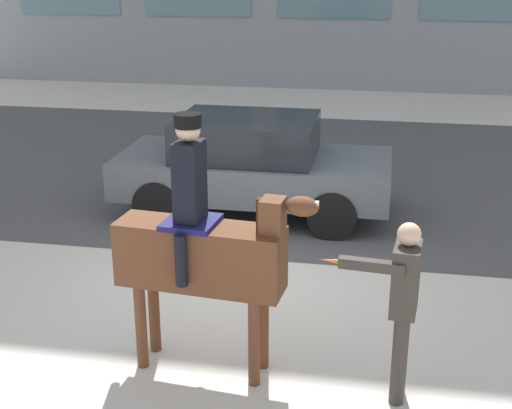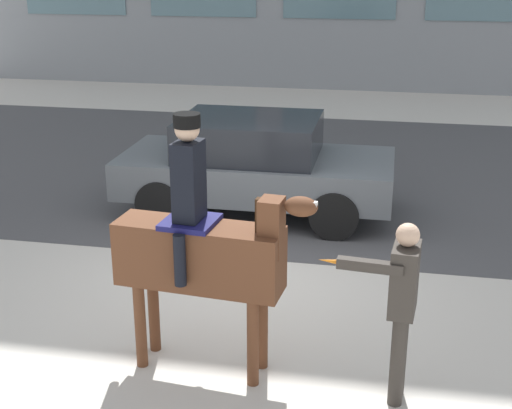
{
  "view_description": "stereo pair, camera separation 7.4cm",
  "coord_description": "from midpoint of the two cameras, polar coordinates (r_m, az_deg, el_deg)",
  "views": [
    {
      "loc": [
        1.58,
        -7.89,
        3.8
      ],
      "look_at": [
        0.37,
        -1.25,
        1.4
      ],
      "focal_mm": 50.0,
      "sensor_mm": 36.0,
      "label": 1
    },
    {
      "loc": [
        1.66,
        -7.87,
        3.8
      ],
      "look_at": [
        0.37,
        -1.25,
        1.4
      ],
      "focal_mm": 50.0,
      "sensor_mm": 36.0,
      "label": 2
    }
  ],
  "objects": [
    {
      "name": "street_car_near_lane",
      "position": [
        10.78,
        -0.53,
        3.27
      ],
      "size": [
        4.08,
        1.92,
        1.48
      ],
      "color": "#51565B",
      "rests_on": "ground_plane"
    },
    {
      "name": "road_surface",
      "position": [
        13.29,
        2.94,
        2.96
      ],
      "size": [
        22.4,
        8.5,
        0.01
      ],
      "color": "#444447",
      "rests_on": "ground_plane"
    },
    {
      "name": "pedestrian_bystander",
      "position": [
        6.27,
        11.3,
        -7.4
      ],
      "size": [
        0.86,
        0.43,
        1.69
      ],
      "rotation": [
        0.0,
        0.0,
        3.04
      ],
      "color": "#332D28",
      "rests_on": "ground_plane"
    },
    {
      "name": "mounted_horse_lead",
      "position": [
        6.53,
        -4.6,
        -3.51
      ],
      "size": [
        1.96,
        0.65,
        2.49
      ],
      "rotation": [
        0.0,
        0.0,
        -0.1
      ],
      "color": "#59331E",
      "rests_on": "ground_plane"
    },
    {
      "name": "ground_plane",
      "position": [
        8.9,
        -1.13,
        -5.7
      ],
      "size": [
        80.0,
        80.0,
        0.0
      ],
      "primitive_type": "plane",
      "color": "beige"
    }
  ]
}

